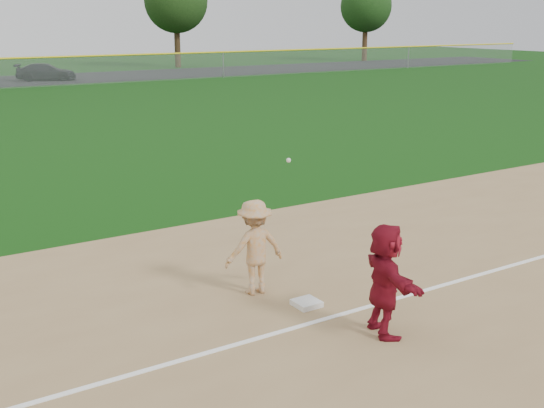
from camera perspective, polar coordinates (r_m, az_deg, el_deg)
ground at (r=11.74m, az=3.98°, el=-7.77°), size 160.00×160.00×0.00m
foul_line at (r=11.15m, az=6.46°, el=-8.98°), size 60.00×0.10×0.01m
first_base at (r=11.32m, az=2.91°, el=-8.29°), size 0.41×0.41×0.09m
base_runner at (r=10.20m, az=9.47°, el=-6.26°), size 0.97×1.67×1.72m
car_right at (r=55.45m, az=-18.40°, el=10.44°), size 4.73×3.34×1.27m
first_base_play at (r=11.57m, az=-1.46°, el=-3.62°), size 1.17×0.71×2.33m
tree_3 at (r=67.74m, az=-8.05°, el=16.47°), size 6.00×6.00×9.19m
tree_4 at (r=78.30m, az=7.87°, el=16.07°), size 5.60×5.60×8.67m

